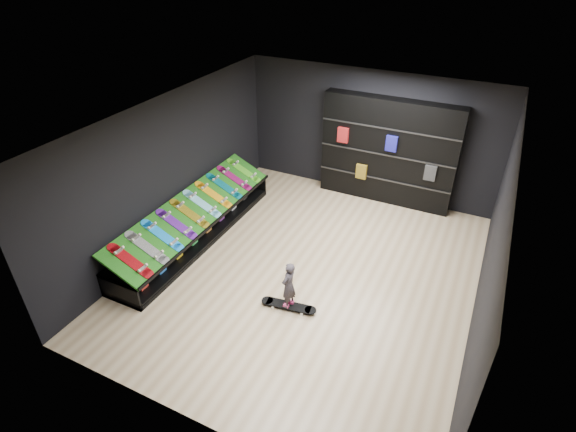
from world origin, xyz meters
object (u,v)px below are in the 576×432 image
at_px(back_shelving, 388,152).
at_px(floor_skateboard, 289,307).
at_px(child, 289,293).
at_px(display_rack, 196,228).

xyz_separation_m(back_shelving, floor_skateboard, (-0.40, -4.38, -1.19)).
xyz_separation_m(floor_skateboard, child, (-0.00, 0.00, 0.31)).
height_order(display_rack, back_shelving, back_shelving).
relative_size(back_shelving, child, 5.80).
xyz_separation_m(back_shelving, child, (-0.40, -4.38, -0.88)).
bearing_deg(display_rack, floor_skateboard, -21.67).
distance_m(back_shelving, child, 4.49).
distance_m(floor_skateboard, child, 0.31).
xyz_separation_m(display_rack, back_shelving, (3.08, 3.32, 0.99)).
distance_m(display_rack, floor_skateboard, 2.89).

